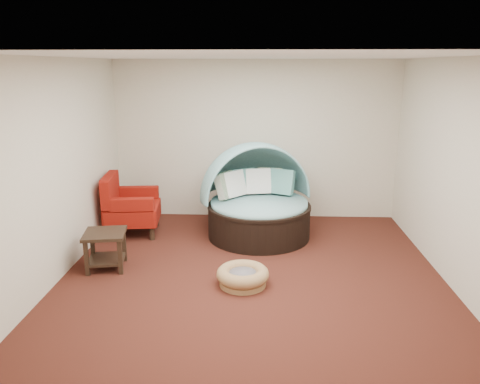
{
  "coord_description": "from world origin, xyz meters",
  "views": [
    {
      "loc": [
        0.1,
        -5.77,
        2.7
      ],
      "look_at": [
        -0.19,
        0.6,
        0.96
      ],
      "focal_mm": 35.0,
      "sensor_mm": 36.0,
      "label": 1
    }
  ],
  "objects_px": {
    "red_armchair": "(128,207)",
    "side_table": "(105,245)",
    "pet_basket": "(243,276)",
    "canopy_daybed": "(257,193)"
  },
  "relations": [
    {
      "from": "pet_basket",
      "to": "red_armchair",
      "type": "relative_size",
      "value": 0.77
    },
    {
      "from": "pet_basket",
      "to": "side_table",
      "type": "height_order",
      "value": "side_table"
    },
    {
      "from": "pet_basket",
      "to": "canopy_daybed",
      "type": "bearing_deg",
      "value": 85.21
    },
    {
      "from": "red_armchair",
      "to": "side_table",
      "type": "relative_size",
      "value": 1.6
    },
    {
      "from": "canopy_daybed",
      "to": "pet_basket",
      "type": "xyz_separation_m",
      "value": [
        -0.15,
        -1.85,
        -0.58
      ]
    },
    {
      "from": "canopy_daybed",
      "to": "pet_basket",
      "type": "height_order",
      "value": "canopy_daybed"
    },
    {
      "from": "red_armchair",
      "to": "side_table",
      "type": "distance_m",
      "value": 1.39
    },
    {
      "from": "canopy_daybed",
      "to": "side_table",
      "type": "relative_size",
      "value": 3.46
    },
    {
      "from": "canopy_daybed",
      "to": "pet_basket",
      "type": "bearing_deg",
      "value": -114.96
    },
    {
      "from": "pet_basket",
      "to": "side_table",
      "type": "distance_m",
      "value": 1.95
    }
  ]
}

